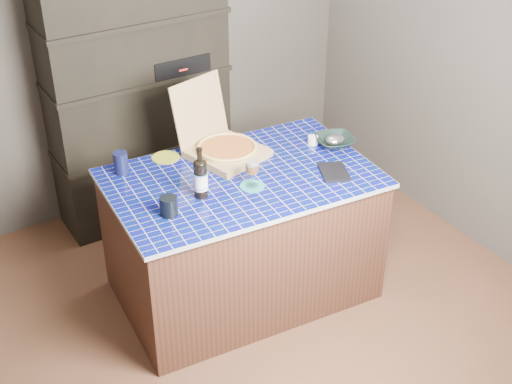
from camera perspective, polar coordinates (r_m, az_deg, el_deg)
room at (r=3.52m, az=0.11°, el=4.17°), size 3.50×3.50×3.50m
shelving_unit at (r=4.91m, az=-9.38°, el=7.60°), size 1.20×0.41×1.80m
kitchen_island at (r=4.27m, az=-1.11°, el=-3.49°), size 1.57×1.07×0.83m
pizza_box at (r=4.24m, az=-2.57°, el=3.66°), size 0.50×0.56×0.42m
mead_bottle at (r=3.82m, az=-4.46°, el=1.14°), size 0.08×0.08×0.30m
teal_trivet at (r=3.95m, az=-0.31°, el=0.47°), size 0.14×0.14×0.01m
wine_glass at (r=3.89m, az=-0.31°, el=2.00°), size 0.08×0.08×0.18m
tumbler at (r=3.72m, az=-7.00°, el=-1.12°), size 0.09×0.09×0.10m
dvd_case at (r=4.10m, az=6.25°, el=1.61°), size 0.22×0.25×0.02m
bowl at (r=4.39m, az=6.33°, el=4.06°), size 0.29×0.29×0.06m
foil_contents at (r=4.38m, az=6.34°, el=4.20°), size 0.12×0.10×0.06m
white_jar at (r=4.39m, az=4.57°, el=4.15°), size 0.06×0.06×0.05m
navy_cup at (r=4.12m, az=-10.76°, el=2.31°), size 0.08×0.08×0.13m
green_trivet at (r=4.27m, az=-7.24°, el=2.76°), size 0.17×0.17×0.01m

